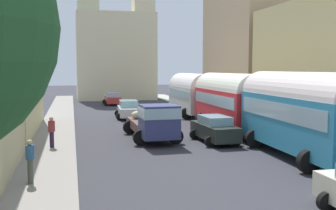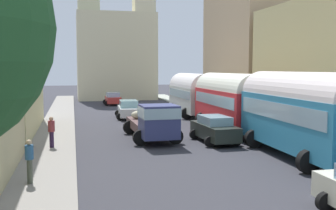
% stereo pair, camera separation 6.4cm
% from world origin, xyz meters
% --- Properties ---
extents(ground_plane, '(154.00, 154.00, 0.00)m').
position_xyz_m(ground_plane, '(0.00, 27.00, 0.00)').
color(ground_plane, '#34333A').
extents(sidewalk_left, '(2.50, 70.00, 0.14)m').
position_xyz_m(sidewalk_left, '(-7.25, 27.00, 0.07)').
color(sidewalk_left, gray).
rests_on(sidewalk_left, ground).
extents(sidewalk_right, '(2.50, 70.00, 0.14)m').
position_xyz_m(sidewalk_right, '(7.25, 27.00, 0.07)').
color(sidewalk_right, '#A6AB9D').
rests_on(sidewalk_right, ground).
extents(building_right_2, '(4.65, 13.56, 9.00)m').
position_xyz_m(building_right_2, '(10.82, 22.29, 4.50)').
color(building_right_2, tan).
rests_on(building_right_2, ground).
extents(building_right_3, '(4.43, 12.20, 12.77)m').
position_xyz_m(building_right_3, '(10.72, 35.90, 6.38)').
color(building_right_3, tan).
rests_on(building_right_3, ground).
extents(distant_church, '(10.83, 7.74, 20.69)m').
position_xyz_m(distant_church, '(-0.00, 55.57, 7.24)').
color(distant_church, beige).
rests_on(distant_church, ground).
extents(parked_bus_1, '(3.45, 9.03, 4.21)m').
position_xyz_m(parked_bus_1, '(4.60, 15.50, 2.34)').
color(parked_bus_1, teal).
rests_on(parked_bus_1, ground).
extents(parked_bus_2, '(3.39, 8.81, 4.04)m').
position_xyz_m(parked_bus_2, '(4.60, 24.50, 2.23)').
color(parked_bus_2, red).
rests_on(parked_bus_2, ground).
extents(parked_bus_3, '(3.46, 8.29, 3.91)m').
position_xyz_m(parked_bus_3, '(4.60, 33.50, 2.14)').
color(parked_bus_3, silver).
rests_on(parked_bus_3, ground).
extents(cargo_truck_0, '(2.98, 6.94, 2.31)m').
position_xyz_m(cargo_truck_0, '(-1.40, 21.60, 1.22)').
color(cargo_truck_0, navy).
rests_on(cargo_truck_0, ground).
extents(car_0, '(2.44, 4.45, 1.59)m').
position_xyz_m(car_0, '(-1.36, 32.94, 0.79)').
color(car_0, silver).
rests_on(car_0, ground).
extents(car_1, '(2.27, 3.65, 1.50)m').
position_xyz_m(car_1, '(-1.42, 46.19, 0.76)').
color(car_1, '#B7312D').
rests_on(car_1, ground).
extents(car_3, '(2.31, 4.24, 1.58)m').
position_xyz_m(car_3, '(2.03, 20.35, 0.80)').
color(car_3, '#262C25').
rests_on(car_3, ground).
extents(pedestrian_0, '(0.43, 0.43, 1.80)m').
position_xyz_m(pedestrian_0, '(-7.24, 20.29, 1.03)').
color(pedestrian_0, '#301E3D').
rests_on(pedestrian_0, ground).
extents(pedestrian_2, '(0.32, 0.32, 1.78)m').
position_xyz_m(pedestrian_2, '(-7.69, 13.45, 1.03)').
color(pedestrian_2, '#4A5142').
rests_on(pedestrian_2, ground).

